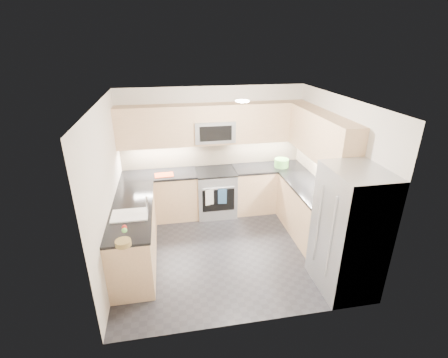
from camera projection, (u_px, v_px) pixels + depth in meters
floor at (228, 249)px, 5.55m from camera, size 3.60×3.20×0.00m
ceiling at (228, 101)px, 4.55m from camera, size 3.60×3.20×0.02m
wall_back at (213, 150)px, 6.50m from camera, size 3.60×0.02×2.50m
wall_front at (255, 239)px, 3.61m from camera, size 3.60×0.02×2.50m
wall_left at (108, 191)px, 4.75m from camera, size 0.02×3.20×2.50m
wall_right at (335, 174)px, 5.35m from camera, size 0.02×3.20×2.50m
base_cab_back_left at (161, 197)px, 6.36m from camera, size 1.42×0.60×0.90m
base_cab_back_right at (267, 188)px, 6.72m from camera, size 1.42×0.60×0.90m
base_cab_right at (309, 214)px, 5.75m from camera, size 0.60×1.70×0.90m
base_cab_peninsula at (135, 235)px, 5.12m from camera, size 0.60×2.00×0.90m
countertop_back_left at (159, 175)px, 6.18m from camera, size 1.42×0.63×0.04m
countertop_back_right at (269, 167)px, 6.53m from camera, size 1.42×0.63×0.04m
countertop_right at (312, 190)px, 5.56m from camera, size 0.63×1.70×0.04m
countertop_peninsula at (131, 209)px, 4.93m from camera, size 0.63×2.00×0.04m
upper_cab_back at (214, 124)px, 6.11m from camera, size 3.60×0.35×0.75m
upper_cab_right at (322, 136)px, 5.34m from camera, size 0.35×1.95×0.75m
backsplash_back at (213, 153)px, 6.51m from camera, size 3.60×0.01×0.51m
backsplash_right at (322, 167)px, 5.77m from camera, size 0.01×2.30×0.51m
gas_range at (216, 193)px, 6.52m from camera, size 0.76×0.65×0.91m
range_cooktop at (216, 172)px, 6.33m from camera, size 0.76×0.65×0.03m
oven_door_glass at (218, 200)px, 6.22m from camera, size 0.62×0.02×0.45m
oven_handle at (219, 188)px, 6.10m from camera, size 0.60×0.02×0.02m
microwave at (214, 131)px, 6.14m from camera, size 0.76×0.40×0.40m
microwave_door at (216, 134)px, 5.95m from camera, size 0.60×0.01×0.28m
refrigerator at (349, 231)px, 4.39m from camera, size 0.70×0.90×1.80m
fridge_handle_left at (330, 239)px, 4.15m from camera, size 0.02×0.02×1.20m
fridge_handle_right at (318, 224)px, 4.47m from camera, size 0.02×0.02×1.20m
sink_basin at (130, 219)px, 4.72m from camera, size 0.52×0.38×0.16m
faucet at (147, 206)px, 4.69m from camera, size 0.03×0.03×0.28m
utensil_bowl at (282, 163)px, 6.48m from camera, size 0.32×0.32×0.16m
cutting_board at (164, 175)px, 6.10m from camera, size 0.36×0.26×0.01m
fruit_basket at (123, 243)px, 4.01m from camera, size 0.20×0.20×0.07m
fruit_apple at (124, 227)px, 4.19m from camera, size 0.07×0.07×0.07m
fruit_pear at (124, 230)px, 4.13m from camera, size 0.07×0.07×0.07m
dish_towel_check at (209, 197)px, 6.12m from camera, size 0.16×0.06×0.32m
dish_towel_blue at (222, 196)px, 6.16m from camera, size 0.17×0.04×0.31m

